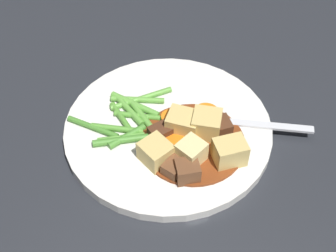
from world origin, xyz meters
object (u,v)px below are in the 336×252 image
potato_chunk_2 (183,123)px  meat_chunk_1 (157,132)px  potato_chunk_0 (230,152)px  carrot_slice_2 (173,120)px  meat_chunk_3 (187,171)px  dinner_plate (168,129)px  potato_chunk_4 (156,152)px  meat_chunk_2 (221,127)px  meat_chunk_0 (174,168)px  potato_chunk_3 (191,153)px  potato_chunk_1 (206,125)px  carrot_slice_3 (190,137)px  carrot_slice_0 (206,115)px  fork (237,123)px  carrot_slice_1 (173,136)px

potato_chunk_2 → meat_chunk_1: bearing=-138.7°
potato_chunk_0 → carrot_slice_2: bearing=161.9°
meat_chunk_1 → meat_chunk_3: bearing=-34.9°
dinner_plate → potato_chunk_4: potato_chunk_4 is taller
dinner_plate → meat_chunk_2: 0.07m
potato_chunk_2 → meat_chunk_2: potato_chunk_2 is taller
dinner_plate → meat_chunk_0: meat_chunk_0 is taller
potato_chunk_3 → meat_chunk_2: bearing=74.8°
potato_chunk_0 → meat_chunk_0: bearing=-140.3°
potato_chunk_3 → potato_chunk_4: potato_chunk_3 is taller
potato_chunk_1 → potato_chunk_3: (-0.00, -0.05, -0.00)m
dinner_plate → potato_chunk_0: potato_chunk_0 is taller
potato_chunk_1 → meat_chunk_1: 0.06m
carrot_slice_3 → meat_chunk_1: size_ratio=1.18×
meat_chunk_2 → meat_chunk_0: bearing=-108.2°
carrot_slice_0 → meat_chunk_1: 0.07m
meat_chunk_0 → fork: bearing=68.4°
carrot_slice_2 → potato_chunk_2: potato_chunk_2 is taller
potato_chunk_4 → fork: size_ratio=0.19×
carrot_slice_1 → carrot_slice_3: size_ratio=1.17×
carrot_slice_3 → potato_chunk_4: (-0.02, -0.04, 0.01)m
potato_chunk_0 → fork: size_ratio=0.21×
carrot_slice_2 → carrot_slice_3: (0.03, -0.02, -0.00)m
carrot_slice_3 → potato_chunk_4: 0.05m
carrot_slice_2 → meat_chunk_3: bearing=-54.7°
potato_chunk_2 → meat_chunk_2: size_ratio=1.55×
carrot_slice_1 → carrot_slice_2: (-0.01, 0.02, 0.00)m
carrot_slice_1 → potato_chunk_4: potato_chunk_4 is taller
carrot_slice_0 → carrot_slice_1: size_ratio=0.90×
dinner_plate → meat_chunk_0: size_ratio=9.89×
potato_chunk_4 → meat_chunk_2: size_ratio=1.37×
potato_chunk_1 → potato_chunk_2: (-0.03, -0.01, -0.00)m
potato_chunk_2 → potato_chunk_3: size_ratio=1.29×
carrot_slice_0 → potato_chunk_0: potato_chunk_0 is taller
potato_chunk_1 → meat_chunk_1: size_ratio=1.31×
carrot_slice_3 → meat_chunk_3: bearing=-69.5°
fork → carrot_slice_3: bearing=-132.1°
carrot_slice_2 → meat_chunk_1: size_ratio=0.95×
carrot_slice_0 → potato_chunk_2: potato_chunk_2 is taller
meat_chunk_0 → meat_chunk_2: meat_chunk_2 is taller
carrot_slice_1 → meat_chunk_0: (0.02, -0.05, 0.00)m
meat_chunk_1 → meat_chunk_2: 0.08m
carrot_slice_0 → carrot_slice_2: 0.04m
meat_chunk_2 → carrot_slice_1: bearing=-144.5°
potato_chunk_4 → potato_chunk_2: bearing=78.5°
dinner_plate → potato_chunk_1: potato_chunk_1 is taller
carrot_slice_0 → potato_chunk_4: 0.09m
meat_chunk_3 → carrot_slice_3: bearing=110.5°
carrot_slice_0 → potato_chunk_4: (-0.03, -0.09, 0.01)m
potato_chunk_2 → meat_chunk_3: bearing=-62.6°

